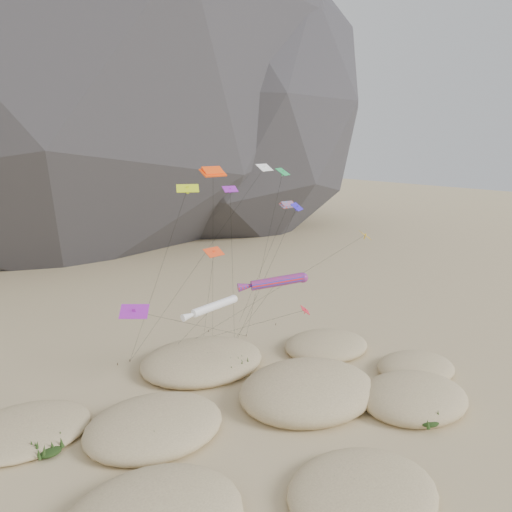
# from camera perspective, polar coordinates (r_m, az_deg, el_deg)

# --- Properties ---
(ground) EXTENTS (500.00, 500.00, 0.00)m
(ground) POSITION_cam_1_polar(r_m,az_deg,el_deg) (50.67, 5.75, -18.60)
(ground) COLOR #CCB789
(ground) RESTS_ON ground
(dunes) EXTENTS (51.50, 38.85, 4.32)m
(dunes) POSITION_cam_1_polar(r_m,az_deg,el_deg) (52.49, 0.89, -16.42)
(dunes) COLOR #CCB789
(dunes) RESTS_ON ground
(dune_grass) EXTENTS (41.12, 26.83, 1.53)m
(dune_grass) POSITION_cam_1_polar(r_m,az_deg,el_deg) (52.21, 1.71, -16.46)
(dune_grass) COLOR black
(dune_grass) RESTS_ON ground
(kite_stakes) EXTENTS (24.14, 6.27, 0.30)m
(kite_stakes) POSITION_cam_1_polar(r_m,az_deg,el_deg) (68.35, -6.26, -9.85)
(kite_stakes) COLOR #3F2D1E
(kite_stakes) RESTS_ON ground
(rainbow_tube_kite) EXTENTS (7.81, 13.21, 12.14)m
(rainbow_tube_kite) POSITION_cam_1_polar(r_m,az_deg,el_deg) (55.71, 2.18, -2.97)
(rainbow_tube_kite) COLOR red
(rainbow_tube_kite) RESTS_ON ground
(white_tube_kite) EXTENTS (7.32, 12.06, 9.94)m
(white_tube_kite) POSITION_cam_1_polar(r_m,az_deg,el_deg) (53.82, -5.06, -5.83)
(white_tube_kite) COLOR white
(white_tube_kite) RESTS_ON ground
(orange_parafoil) EXTENTS (7.73, 12.75, 24.07)m
(orange_parafoil) POSITION_cam_1_polar(r_m,az_deg,el_deg) (51.30, -4.93, 9.33)
(orange_parafoil) COLOR #FF460D
(orange_parafoil) RESTS_ON ground
(multi_parafoil) EXTENTS (2.35, 13.58, 19.53)m
(multi_parafoil) POSITION_cam_1_polar(r_m,az_deg,el_deg) (60.72, 3.58, 5.64)
(multi_parafoil) COLOR #FF331A
(multi_parafoil) RESTS_ON ground
(delta_kites) EXTENTS (32.54, 19.46, 23.87)m
(delta_kites) POSITION_cam_1_polar(r_m,az_deg,el_deg) (54.34, -0.64, 3.09)
(delta_kites) COLOR #EE4016
(delta_kites) RESTS_ON ground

